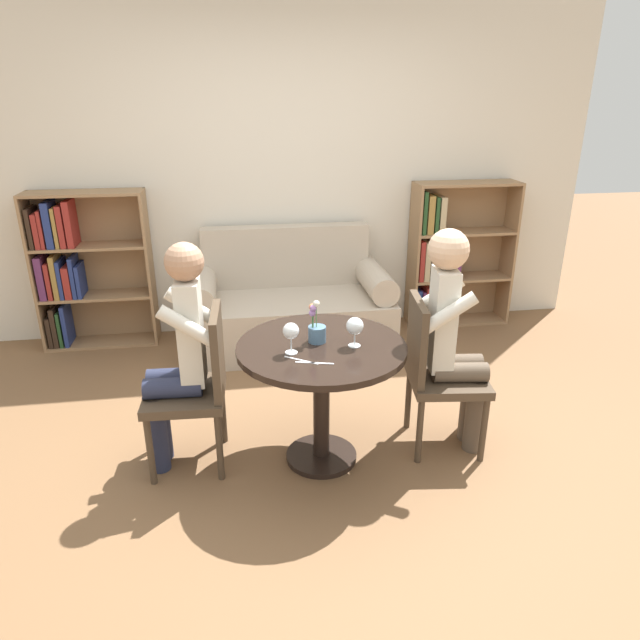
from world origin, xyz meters
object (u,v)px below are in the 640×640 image
couch (290,307)px  person_left (178,354)px  flower_vase (316,329)px  person_right (454,335)px  bookshelf_right (447,257)px  chair_right (436,368)px  bookshelf_left (79,268)px  wine_glass_left (291,332)px  wine_glass_right (355,327)px  chair_left (198,383)px

couch → person_left: (-0.75, -1.53, 0.35)m
flower_vase → person_right: bearing=-1.0°
bookshelf_right → chair_right: bookshelf_right is taller
bookshelf_left → person_left: bearing=-63.6°
bookshelf_right → person_left: size_ratio=0.98×
wine_glass_left → wine_glass_right: bearing=5.6°
chair_right → flower_vase: 0.74m
chair_right → flower_vase: size_ratio=3.83×
person_right → wine_glass_left: 0.92m
bookshelf_left → flower_vase: size_ratio=5.28×
chair_right → wine_glass_left: bearing=105.6°
bookshelf_right → person_right: bearing=-109.7°
wine_glass_left → flower_vase: size_ratio=0.69×
chair_right → wine_glass_right: (-0.49, -0.09, 0.32)m
couch → person_right: 1.80m
chair_left → chair_right: 1.32m
bookshelf_left → bookshelf_right: (3.04, -0.00, -0.04)m
bookshelf_right → chair_left: 2.74m
chair_left → person_right: 1.41m
bookshelf_right → person_right: 1.98m
person_left → wine_glass_left: size_ratio=7.75×
chair_left → bookshelf_left: bearing=-148.7°
flower_vase → bookshelf_right: bearing=52.3°
chair_left → chair_right: size_ratio=1.00×
chair_left → wine_glass_right: (0.82, -0.13, 0.32)m
bookshelf_left → flower_vase: (1.62, -1.84, 0.14)m
chair_right → wine_glass_left: (-0.82, -0.12, 0.33)m
person_left → wine_glass_right: person_left is taller
bookshelf_left → wine_glass_right: bookshelf_left is taller
chair_left → wine_glass_left: chair_left is taller
bookshelf_right → wine_glass_left: 2.52m
person_right → chair_right: bearing=84.9°
couch → bookshelf_right: bearing=10.8°
chair_right → chair_left: bearing=95.6°
person_right → wine_glass_right: 0.59m
bookshelf_right → wine_glass_right: size_ratio=7.82×
wine_glass_right → bookshelf_right: bearing=57.3°
wine_glass_left → chair_right: bearing=8.4°
bookshelf_right → wine_glass_right: (-1.24, -1.93, 0.22)m
chair_right → person_right: bearing=-95.1°
person_left → person_right: bearing=90.3°
couch → flower_vase: flower_vase is taller
couch → wine_glass_left: couch is taller
couch → bookshelf_left: 1.69m
flower_vase → wine_glass_right: bearing=-24.0°
chair_left → wine_glass_right: chair_left is taller
chair_right → person_right: person_right is taller
flower_vase → wine_glass_left: bearing=-141.5°
bookshelf_right → person_right: size_ratio=0.96×
chair_left → flower_vase: flower_vase is taller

